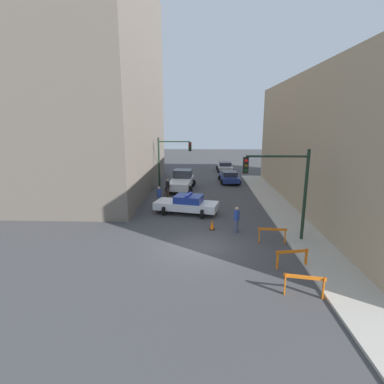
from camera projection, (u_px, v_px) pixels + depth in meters
ground_plane at (200, 247)px, 16.62m from camera, size 120.00×120.00×0.00m
sidewalk_right at (313, 247)px, 16.38m from camera, size 2.40×44.00×0.12m
building_corner_left at (76, 85)px, 28.32m from camera, size 14.00×20.00×20.34m
building_right at (378, 143)px, 22.73m from camera, size 12.00×28.00×10.35m
traffic_light_near at (285, 181)px, 16.71m from camera, size 3.64×0.35×5.20m
traffic_light_far at (169, 155)px, 30.58m from camera, size 3.44×0.35×5.20m
police_car at (187, 204)px, 22.54m from camera, size 5.00×3.00×1.52m
white_truck at (182, 181)px, 30.49m from camera, size 2.89×5.53×1.90m
parked_car_near at (229, 177)px, 33.82m from camera, size 2.43×4.39×1.31m
parked_car_mid at (225, 167)px, 41.55m from camera, size 2.36×4.35×1.31m
pedestrian_crossing at (159, 196)px, 24.35m from camera, size 0.48×0.48×1.66m
pedestrian_corner at (168, 187)px, 27.53m from camera, size 0.45×0.45×1.66m
pedestrian_sidewalk at (236, 219)px, 18.61m from camera, size 0.49×0.49×1.66m
barrier_front at (304, 282)px, 11.78m from camera, size 1.58×0.43×0.90m
barrier_mid at (292, 256)px, 14.10m from camera, size 1.58×0.43×0.90m
barrier_back at (272, 233)px, 17.01m from camera, size 1.60×0.27×0.90m
traffic_cone at (212, 225)px, 19.23m from camera, size 0.36×0.36×0.66m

